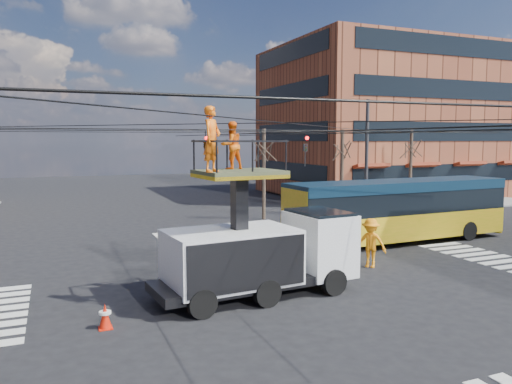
% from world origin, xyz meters
% --- Properties ---
extents(ground, '(120.00, 120.00, 0.00)m').
position_xyz_m(ground, '(0.00, 0.00, 0.00)').
color(ground, black).
rests_on(ground, ground).
extents(sidewalk_ne, '(18.00, 18.00, 0.12)m').
position_xyz_m(sidewalk_ne, '(21.00, 21.00, 0.06)').
color(sidewalk_ne, slate).
rests_on(sidewalk_ne, ground).
extents(crosswalks, '(22.40, 22.40, 0.02)m').
position_xyz_m(crosswalks, '(0.00, 0.00, 0.01)').
color(crosswalks, silver).
rests_on(crosswalks, ground).
extents(building_ne, '(20.06, 16.06, 14.00)m').
position_xyz_m(building_ne, '(21.98, 23.98, 7.00)').
color(building_ne, brown).
rests_on(building_ne, ground).
extents(overhead_network, '(24.24, 24.24, 8.00)m').
position_xyz_m(overhead_network, '(-0.07, 0.40, 4.29)').
color(overhead_network, '#2D2D30').
rests_on(overhead_network, ground).
extents(tree_a, '(2.00, 2.00, 6.00)m').
position_xyz_m(tree_a, '(5.00, 13.50, 4.63)').
color(tree_a, '#382B21').
rests_on(tree_a, ground).
extents(tree_b, '(2.00, 2.00, 6.00)m').
position_xyz_m(tree_b, '(11.00, 13.50, 4.63)').
color(tree_b, '#382B21').
rests_on(tree_b, ground).
extents(tree_c, '(2.00, 2.00, 6.00)m').
position_xyz_m(tree_c, '(17.00, 13.50, 4.63)').
color(tree_c, '#382B21').
rests_on(tree_c, ground).
extents(utility_truck, '(7.18, 3.17, 6.30)m').
position_xyz_m(utility_truck, '(-1.51, -1.41, 2.02)').
color(utility_truck, black).
rests_on(utility_truck, ground).
extents(city_bus, '(12.49, 3.17, 3.20)m').
position_xyz_m(city_bus, '(8.48, 4.04, 1.73)').
color(city_bus, gold).
rests_on(city_bus, ground).
extents(traffic_cone, '(0.36, 0.36, 0.72)m').
position_xyz_m(traffic_cone, '(-6.73, -2.56, 0.36)').
color(traffic_cone, red).
rests_on(traffic_cone, ground).
extents(worker_ground, '(0.75, 1.19, 1.89)m').
position_xyz_m(worker_ground, '(-3.93, -0.24, 0.95)').
color(worker_ground, orange).
rests_on(worker_ground, ground).
extents(flagger, '(1.44, 1.49, 2.04)m').
position_xyz_m(flagger, '(4.16, 0.30, 1.02)').
color(flagger, orange).
rests_on(flagger, ground).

